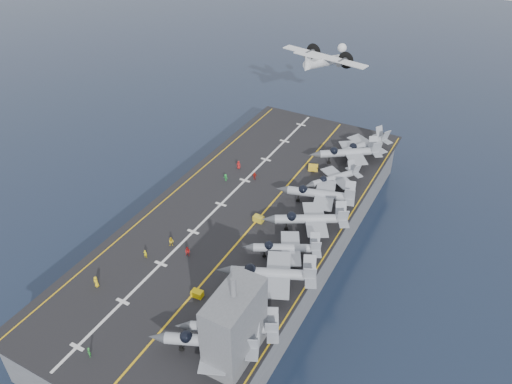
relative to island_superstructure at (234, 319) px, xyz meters
The scene contains 29 objects.
ground 38.02m from the island_superstructure, 116.57° to the left, with size 500.00×500.00×0.00m, color #142135.
hull 35.94m from the island_superstructure, 116.57° to the left, with size 36.00×90.00×10.00m, color #56595E.
flight_deck 34.41m from the island_superstructure, 116.57° to the left, with size 38.00×92.00×0.40m, color black.
foul_line 33.17m from the island_superstructure, 111.80° to the left, with size 0.35×90.00×0.02m, color gold.
landing_centerline 37.38m from the island_superstructure, 124.99° to the left, with size 0.50×90.00×0.02m, color silver.
deck_edge_port 44.50m from the island_superstructure, 136.85° to the left, with size 0.25×90.00×0.02m, color gold.
deck_edge_stbd 31.12m from the island_superstructure, 83.35° to the left, with size 0.25×90.00×0.02m, color gold.
island_superstructure is the anchor object (origin of this frame).
fighter_jet_0 5.84m from the island_superstructure, 154.00° to the right, with size 18.84×16.04×5.54m, color #99A1AA, non-canonical shape.
fighter_jet_1 5.56m from the island_superstructure, 125.07° to the left, with size 18.16×15.87×5.29m, color #90989E, non-canonical shape.
fighter_jet_2 15.47m from the island_superstructure, 95.87° to the left, with size 19.56×16.71×5.74m, color #8C949C, non-canonical shape.
fighter_jet_3 22.59m from the island_superstructure, 96.33° to the left, with size 16.57×14.54×4.82m, color #8B949B, non-canonical shape.
fighter_jet_4 31.47m from the island_superstructure, 93.36° to the left, with size 19.25×17.18×5.58m, color #9DA5AD, non-canonical shape.
fighter_jet_5 39.97m from the island_superstructure, 94.76° to the left, with size 18.19×14.53×5.52m, color #8E979F, non-canonical shape.
fighter_jet_6 47.50m from the island_superstructure, 93.69° to the left, with size 14.87×15.96×4.61m, color #90979E, non-canonical shape.
fighter_jet_7 58.19m from the island_superstructure, 93.71° to the left, with size 19.61×18.30×5.67m, color #9097A1, non-canonical shape.
fighter_jet_8 63.24m from the island_superstructure, 91.71° to the left, with size 16.59×18.42×5.33m, color #959BA4, non-canonical shape.
tow_cart_a 14.72m from the island_superstructure, 148.83° to the left, with size 1.93×1.33×1.11m, color #D6B009, non-canonical shape.
tow_cart_b 31.80m from the island_superstructure, 112.02° to the left, with size 2.01×1.36×1.17m, color gold, non-canonical shape.
tow_cart_c 52.33m from the island_superstructure, 100.62° to the left, with size 2.46×2.02×1.27m, color gold, non-canonical shape.
crew_0 27.82m from the island_superstructure, behind, with size 1.38×1.06×2.07m, color yellow.
crew_1 27.18m from the island_superstructure, 157.53° to the left, with size 1.18×0.95×1.71m, color yellow.
crew_2 27.48m from the island_superstructure, 146.23° to the left, with size 1.35×1.16×1.90m, color yellow.
crew_3 45.78m from the island_superstructure, 123.01° to the left, with size 1.05×0.77×1.64m, color green.
crew_4 46.15m from the island_superstructure, 115.02° to the left, with size 1.32×1.11×1.86m, color #B61C11.
crew_5 50.63m from the island_superstructure, 119.48° to the left, with size 1.26×0.96×1.89m, color #B21919.
crew_6 21.89m from the island_superstructure, 150.46° to the right, with size 1.27×1.27×1.80m, color #298833.
crew_7 23.71m from the island_superstructure, 142.15° to the left, with size 1.30×0.98×1.97m, color #B21919.
transport_plane 83.93m from the island_superstructure, 104.04° to the left, with size 27.46×21.29×5.83m, color silver, non-canonical shape.
Camera 1 is at (39.20, -68.71, 70.63)m, focal length 35.00 mm.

